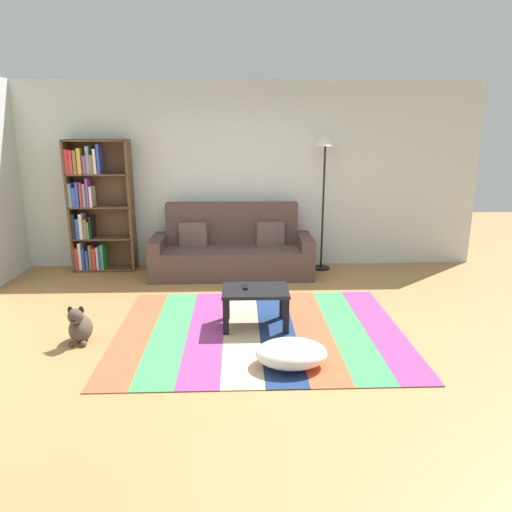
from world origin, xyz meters
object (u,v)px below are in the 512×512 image
object	(u,v)px
couch	(232,251)
standing_lamp	(325,159)
bookshelf	(93,207)
tv_remote	(245,287)
pouf	(291,353)
coffee_table	(255,296)
dog	(80,327)

from	to	relation	value
couch	standing_lamp	xyz separation A→B (m)	(1.32, 0.20, 1.28)
standing_lamp	bookshelf	bearing A→B (deg)	178.66
tv_remote	pouf	bearing A→B (deg)	-68.22
couch	pouf	xyz separation A→B (m)	(0.55, -2.80, -0.21)
bookshelf	tv_remote	world-z (taller)	bookshelf
pouf	standing_lamp	bearing A→B (deg)	75.52
couch	pouf	distance (m)	2.86
coffee_table	standing_lamp	distance (m)	2.69
bookshelf	dog	size ratio (longest dim) A/B	4.75
couch	dog	world-z (taller)	couch
couch	tv_remote	bearing A→B (deg)	-85.07
bookshelf	standing_lamp	xyz separation A→B (m)	(3.32, -0.08, 0.69)
pouf	dog	world-z (taller)	dog
dog	standing_lamp	xyz separation A→B (m)	(2.79, 2.43, 1.46)
couch	coffee_table	xyz separation A→B (m)	(0.26, -1.91, 0.00)
pouf	dog	distance (m)	2.10
coffee_table	dog	distance (m)	1.77
bookshelf	pouf	distance (m)	4.08
coffee_table	pouf	world-z (taller)	coffee_table
bookshelf	couch	bearing A→B (deg)	-8.03
coffee_table	dog	world-z (taller)	coffee_table
couch	standing_lamp	world-z (taller)	standing_lamp
pouf	standing_lamp	distance (m)	3.45
standing_lamp	couch	bearing A→B (deg)	-171.22
dog	tv_remote	xyz separation A→B (m)	(1.63, 0.36, 0.27)
bookshelf	pouf	bearing A→B (deg)	-50.49
bookshelf	tv_remote	xyz separation A→B (m)	(2.16, -2.15, -0.50)
pouf	dog	xyz separation A→B (m)	(-2.01, 0.58, 0.04)
couch	tv_remote	size ratio (longest dim) A/B	15.07
couch	bookshelf	bearing A→B (deg)	171.97
coffee_table	pouf	distance (m)	0.96
coffee_table	standing_lamp	xyz separation A→B (m)	(1.06, 2.12, 1.28)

